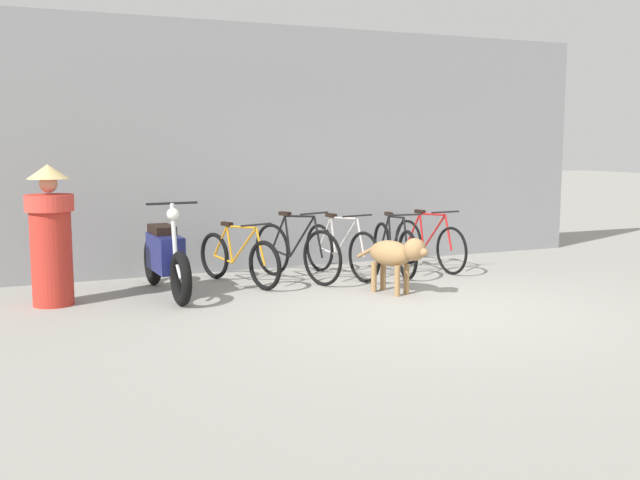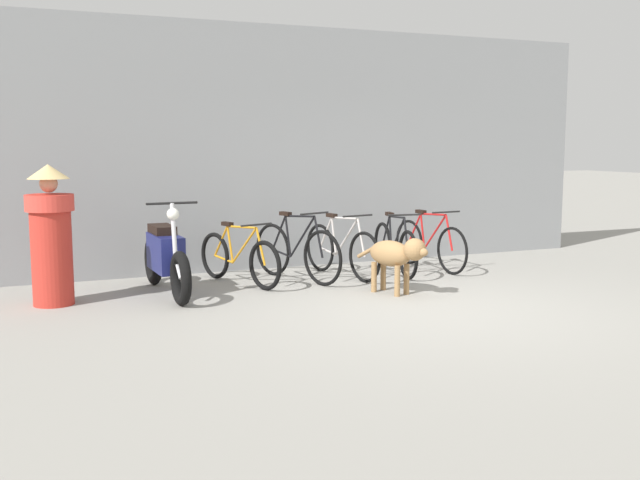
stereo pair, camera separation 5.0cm
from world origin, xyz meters
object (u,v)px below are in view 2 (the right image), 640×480
at_px(bicycle_0, 239,259).
at_px(bicycle_1, 297,252).
at_px(bicycle_4, 430,244).
at_px(stray_dog, 396,255).
at_px(motorcycle, 166,258).
at_px(bicycle_3, 395,248).
at_px(person_in_robes, 51,234).
at_px(bicycle_2, 341,250).

xyz_separation_m(bicycle_0, bicycle_1, (0.77, -0.05, 0.05)).
distance_m(bicycle_4, stray_dog, 1.89).
xyz_separation_m(bicycle_4, motorcycle, (-3.79, -0.30, 0.08)).
height_order(bicycle_1, bicycle_3, bicycle_1).
xyz_separation_m(bicycle_1, bicycle_4, (2.05, 0.07, -0.02)).
bearing_deg(stray_dog, bicycle_4, 115.38).
bearing_deg(person_in_robes, bicycle_2, -130.98).
distance_m(bicycle_1, stray_dog, 1.50).
bearing_deg(bicycle_3, bicycle_1, -82.54).
bearing_deg(motorcycle, bicycle_1, 95.96).
height_order(bicycle_0, motorcycle, motorcycle).
relative_size(bicycle_4, stray_dog, 1.62).
relative_size(bicycle_2, bicycle_3, 1.02).
bearing_deg(bicycle_2, bicycle_4, 81.60).
bearing_deg(motorcycle, bicycle_3, 92.05).
xyz_separation_m(bicycle_0, bicycle_3, (2.20, -0.07, 0.02)).
bearing_deg(stray_dog, bicycle_3, 130.63).
xyz_separation_m(bicycle_3, bicycle_4, (0.61, 0.10, 0.01)).
height_order(bicycle_1, bicycle_2, bicycle_1).
bearing_deg(bicycle_0, stray_dog, 29.66).
relative_size(bicycle_0, stray_dog, 1.56).
bearing_deg(bicycle_4, motorcycle, -90.31).
bearing_deg(bicycle_4, stray_dog, -48.51).
height_order(bicycle_0, bicycle_4, bicycle_4).
height_order(bicycle_2, bicycle_3, bicycle_2).
height_order(stray_dog, person_in_robes, person_in_robes).
xyz_separation_m(bicycle_0, stray_dog, (1.51, -1.34, 0.15)).
xyz_separation_m(bicycle_1, bicycle_3, (1.43, -0.03, -0.03)).
bearing_deg(bicycle_1, person_in_robes, -102.98).
bearing_deg(bicycle_3, bicycle_4, 107.39).
height_order(motorcycle, person_in_robes, person_in_robes).
height_order(bicycle_0, bicycle_3, bicycle_3).
relative_size(bicycle_1, motorcycle, 0.82).
relative_size(bicycle_1, bicycle_3, 1.00).
distance_m(bicycle_2, motorcycle, 2.41).
xyz_separation_m(bicycle_0, bicycle_2, (1.42, -0.03, 0.03)).
distance_m(bicycle_1, bicycle_4, 2.05).
distance_m(bicycle_1, person_in_robes, 3.05).
distance_m(bicycle_1, motorcycle, 1.76).
bearing_deg(stray_dog, bicycle_0, -152.51).
xyz_separation_m(bicycle_3, motorcycle, (-3.18, -0.21, 0.09)).
bearing_deg(bicycle_2, motorcycle, -94.23).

